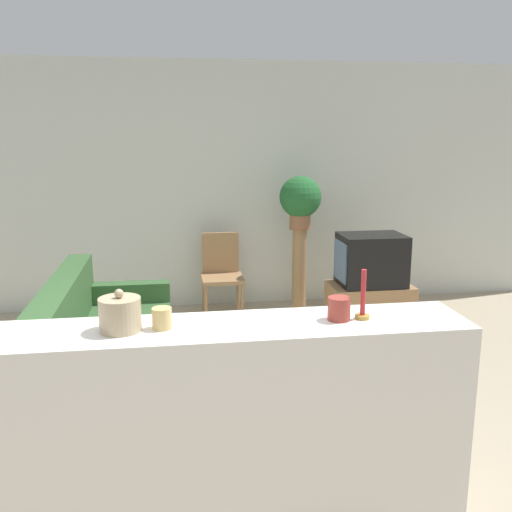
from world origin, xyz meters
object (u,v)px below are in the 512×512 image
couch (106,353)px  potted_plant (300,199)px  wooden_chair (222,271)px  television (371,260)px  decorative_bowl (120,314)px

couch → potted_plant: (1.87, 1.63, 0.95)m
potted_plant → wooden_chair: bearing=171.7°
wooden_chair → potted_plant: potted_plant is taller
television → potted_plant: potted_plant is taller
wooden_chair → couch: bearing=-120.9°
decorative_bowl → wooden_chair: bearing=77.5°
potted_plant → couch: bearing=-139.0°
couch → wooden_chair: bearing=59.1°
couch → potted_plant: 2.66m
couch → decorative_bowl: (0.28, -1.70, 0.84)m
wooden_chair → television: bearing=-24.1°
couch → potted_plant: bearing=41.0°
potted_plant → television: bearing=-40.6°
potted_plant → decorative_bowl: (-1.59, -3.32, -0.11)m
wooden_chair → decorative_bowl: decorative_bowl is taller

